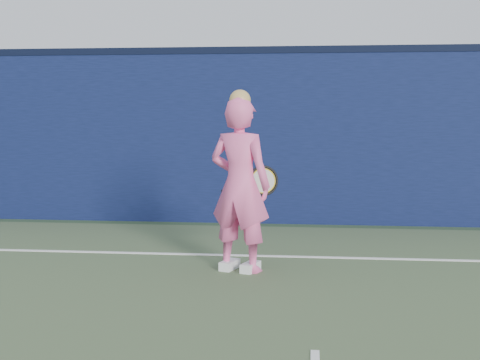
# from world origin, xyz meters

# --- Properties ---
(backstop_wall) EXTENTS (24.00, 0.40, 2.50)m
(backstop_wall) POSITION_xyz_m (0.00, 6.50, 1.25)
(backstop_wall) COLOR #0B1434
(backstop_wall) RESTS_ON ground
(wall_cap) EXTENTS (24.00, 0.42, 0.10)m
(wall_cap) POSITION_xyz_m (0.00, 6.50, 2.55)
(wall_cap) COLOR black
(wall_cap) RESTS_ON backstop_wall
(player) EXTENTS (0.76, 0.62, 1.88)m
(player) POSITION_xyz_m (-0.77, 3.30, 0.90)
(player) COLOR pink
(player) RESTS_ON ground
(racket) EXTENTS (0.64, 0.16, 0.34)m
(racket) POSITION_xyz_m (-0.60, 3.76, 0.89)
(racket) COLOR black
(racket) RESTS_ON ground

